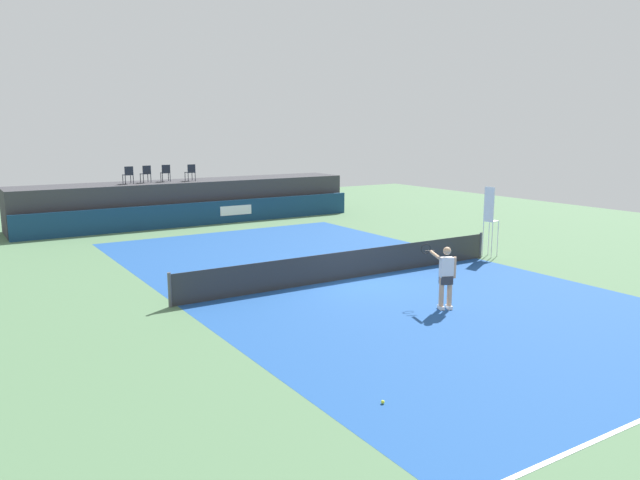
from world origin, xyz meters
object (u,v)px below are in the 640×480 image
spectator_chair_right (191,172)px  tennis_ball (383,402)px  tennis_player (446,275)px  net_post_near (170,290)px  net_post_far (481,245)px  spectator_chair_far_left (128,174)px  umpire_chair (490,217)px  spectator_chair_left (146,173)px  spectator_chair_center (166,172)px

spectator_chair_right → tennis_ball: spectator_chair_right is taller
spectator_chair_right → tennis_player: spectator_chair_right is taller
spectator_chair_right → tennis_ball: 23.70m
net_post_near → tennis_player: 7.73m
net_post_far → tennis_player: tennis_player is taller
spectator_chair_far_left → umpire_chair: (9.84, -14.99, -1.11)m
spectator_chair_left → net_post_far: (8.45, -15.22, -2.19)m
tennis_player → umpire_chair: bearing=33.6°
net_post_near → tennis_ball: size_ratio=14.71×
spectator_chair_far_left → tennis_ball: 23.24m
net_post_near → tennis_player: tennis_player is taller
umpire_chair → tennis_player: (-6.38, -4.24, -0.63)m
tennis_player → tennis_ball: tennis_player is taller
net_post_near → spectator_chair_center: bearing=71.9°
spectator_chair_far_left → spectator_chair_right: bearing=-0.3°
spectator_chair_center → umpire_chair: (7.79, -15.36, -1.11)m
spectator_chair_far_left → spectator_chair_left: size_ratio=1.00×
net_post_near → net_post_far: bearing=0.0°
spectator_chair_center → umpire_chair: 17.26m
spectator_chair_right → tennis_player: 19.29m
tennis_player → net_post_near: bearing=146.6°
spectator_chair_right → tennis_ball: size_ratio=13.06×
spectator_chair_center → umpire_chair: size_ratio=0.32×
spectator_chair_left → spectator_chair_center: size_ratio=1.00×
net_post_near → tennis_ball: (1.28, -8.05, -0.46)m
net_post_far → tennis_ball: size_ratio=14.71×
umpire_chair → net_post_near: size_ratio=2.76×
spectator_chair_far_left → tennis_player: bearing=-79.8°
spectator_chair_center → net_post_far: size_ratio=0.89×
umpire_chair → tennis_ball: umpire_chair is taller
spectator_chair_left → tennis_ball: bearing=-96.5°
spectator_chair_far_left → tennis_player: (3.47, -19.23, -1.73)m
tennis_ball → spectator_chair_right: bearing=77.8°
spectator_chair_center → tennis_player: spectator_chair_center is taller
net_post_far → spectator_chair_right: bearing=112.3°
spectator_chair_far_left → net_post_far: bearing=-57.8°
spectator_chair_center → net_post_far: 17.16m
net_post_far → tennis_player: size_ratio=0.56×
spectator_chair_far_left → net_post_far: (9.42, -14.98, -2.19)m
spectator_chair_far_left → tennis_player: spectator_chair_far_left is taller
net_post_near → net_post_far: same height
net_post_near → tennis_player: bearing=-33.4°
umpire_chair → spectator_chair_right: bearing=113.6°
spectator_chair_left → net_post_near: bearing=-104.5°
spectator_chair_right → spectator_chair_far_left: bearing=179.7°
spectator_chair_left → spectator_chair_center: 1.09m
spectator_chair_far_left → net_post_near: 15.43m
net_post_near → tennis_player: (6.44, -4.25, 0.46)m
umpire_chair → tennis_player: 7.68m
spectator_chair_center → tennis_ball: size_ratio=13.06×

